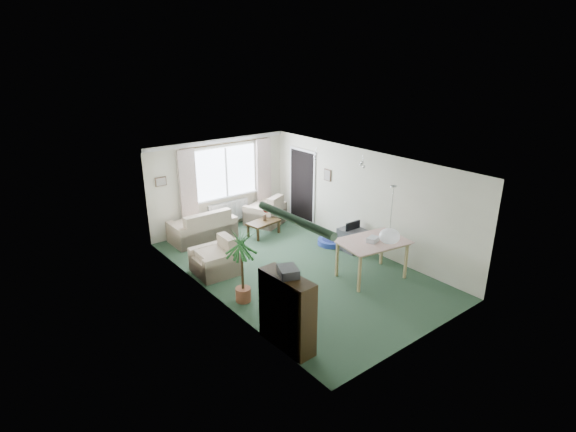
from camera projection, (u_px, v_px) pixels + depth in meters
ground at (296, 269)px, 9.87m from camera, size 6.50×6.50×0.00m
window at (226, 172)px, 11.86m from camera, size 1.80×0.03×1.30m
curtain_rod at (226, 144)px, 11.53m from camera, size 2.60×0.03×0.03m
curtain_left at (188, 189)px, 11.20m from camera, size 0.45×0.08×2.00m
curtain_right at (264, 174)px, 12.53m from camera, size 0.45×0.08×2.00m
radiator at (228, 212)px, 12.20m from camera, size 1.20×0.10×0.55m
doorway at (302, 187)px, 12.30m from camera, size 0.03×0.95×2.00m
pendant_lamp at (389, 236)px, 7.77m from camera, size 0.36×0.36×0.36m
tinsel_garland at (294, 220)px, 6.27m from camera, size 1.60×1.60×0.12m
bauble_cluster_a at (316, 155)px, 10.52m from camera, size 0.20×0.20×0.20m
bauble_cluster_b at (362, 162)px, 9.81m from camera, size 0.20×0.20×0.20m
wall_picture_back at (161, 182)px, 10.80m from camera, size 0.28×0.03×0.22m
wall_picture_right at (328, 175)px, 11.37m from camera, size 0.03×0.24×0.30m
sofa at (202, 225)px, 11.29m from camera, size 1.59×0.84×0.80m
armchair_corner at (265, 209)px, 12.34m from camera, size 1.20×1.18×0.83m
armchair_left at (214, 256)px, 9.56m from camera, size 0.87×0.91×0.78m
coffee_table at (264, 228)px, 11.62m from camera, size 0.90×0.58×0.38m
photo_frame at (265, 217)px, 11.62m from camera, size 0.12×0.06×0.16m
bookshelf at (287, 311)px, 7.09m from camera, size 0.39×1.04×1.25m
hifi_box at (288, 272)px, 6.86m from camera, size 0.39×0.43×0.14m
houseplant at (242, 266)px, 8.35m from camera, size 0.74×0.74×1.47m
dining_table at (371, 260)px, 9.37m from camera, size 1.42×1.06×0.81m
gift_box at (373, 240)px, 9.16m from camera, size 0.29×0.24×0.12m
tv_cube at (352, 239)px, 10.74m from camera, size 0.53×0.58×0.52m
pet_bed at (331, 242)px, 11.11m from camera, size 0.81×0.81×0.13m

